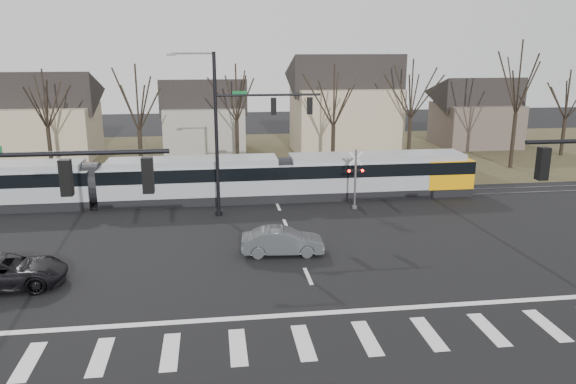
{
  "coord_description": "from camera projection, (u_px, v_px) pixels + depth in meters",
  "views": [
    {
      "loc": [
        -4.26,
        -22.24,
        10.54
      ],
      "look_at": [
        0.0,
        9.0,
        2.3
      ],
      "focal_mm": 35.0,
      "sensor_mm": 36.0,
      "label": 1
    }
  ],
  "objects": [
    {
      "name": "rail_crossing_signal",
      "position": [
        355.0,
        181.0,
        36.99
      ],
      "size": [
        1.08,
        0.36,
        4.0
      ],
      "color": "#59595B",
      "rests_on": "ground"
    },
    {
      "name": "grass_verge",
      "position": [
        256.0,
        156.0,
        55.22
      ],
      "size": [
        140.0,
        28.0,
        0.01
      ],
      "primitive_type": "cube",
      "color": "#38331E",
      "rests_on": "ground"
    },
    {
      "name": "house_a",
      "position": [
        45.0,
        112.0,
        53.4
      ],
      "size": [
        9.72,
        8.64,
        8.6
      ],
      "color": "tan",
      "rests_on": "ground"
    },
    {
      "name": "lane_dashes",
      "position": [
        275.0,
        199.0,
        39.88
      ],
      "size": [
        0.18,
        30.0,
        0.01
      ],
      "color": "silver",
      "rests_on": "ground"
    },
    {
      "name": "rail_pair",
      "position": [
        275.0,
        199.0,
        39.68
      ],
      "size": [
        90.0,
        1.52,
        0.06
      ],
      "color": "#59595E",
      "rests_on": "ground"
    },
    {
      "name": "crosswalk",
      "position": [
        336.0,
        340.0,
        20.71
      ],
      "size": [
        27.0,
        2.6,
        0.01
      ],
      "color": "silver",
      "rests_on": "ground"
    },
    {
      "name": "ground",
      "position": [
        316.0,
        294.0,
        24.55
      ],
      "size": [
        140.0,
        140.0,
        0.0
      ],
      "primitive_type": "plane",
      "color": "black"
    },
    {
      "name": "signal_pole_far",
      "position": [
        242.0,
        126.0,
        34.77
      ],
      "size": [
        9.28,
        0.44,
        10.2
      ],
      "color": "black",
      "rests_on": "ground"
    },
    {
      "name": "tram",
      "position": [
        191.0,
        178.0,
        38.7
      ],
      "size": [
        40.15,
        2.98,
        3.04
      ],
      "color": "gray",
      "rests_on": "ground"
    },
    {
      "name": "sedan",
      "position": [
        283.0,
        241.0,
        29.11
      ],
      "size": [
        2.13,
        4.49,
        1.4
      ],
      "primitive_type": "imported",
      "rotation": [
        0.0,
        0.0,
        1.5
      ],
      "color": "#424649",
      "rests_on": "ground"
    },
    {
      "name": "house_c",
      "position": [
        345.0,
        100.0,
        56.04
      ],
      "size": [
        10.8,
        8.64,
        10.1
      ],
      "color": "tan",
      "rests_on": "ground"
    },
    {
      "name": "house_d",
      "position": [
        476.0,
        109.0,
        60.23
      ],
      "size": [
        8.64,
        7.56,
        7.65
      ],
      "color": "brown",
      "rests_on": "ground"
    },
    {
      "name": "stop_line",
      "position": [
        324.0,
        313.0,
        22.82
      ],
      "size": [
        28.0,
        0.35,
        0.01
      ],
      "primitive_type": "cube",
      "color": "silver",
      "rests_on": "ground"
    },
    {
      "name": "suv",
      "position": [
        2.0,
        272.0,
        25.03
      ],
      "size": [
        3.49,
        5.9,
        1.52
      ],
      "primitive_type": "imported",
      "rotation": [
        0.0,
        0.0,
        1.66
      ],
      "color": "black",
      "rests_on": "ground"
    },
    {
      "name": "tree_row",
      "position": [
        284.0,
        112.0,
        48.47
      ],
      "size": [
        59.2,
        7.2,
        10.0
      ],
      "color": "black",
      "rests_on": "ground"
    },
    {
      "name": "house_b",
      "position": [
        204.0,
        112.0,
        57.4
      ],
      "size": [
        8.64,
        7.56,
        7.65
      ],
      "color": "gray",
      "rests_on": "ground"
    }
  ]
}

